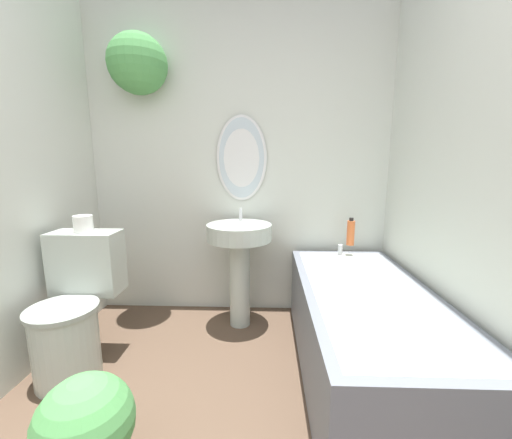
{
  "coord_description": "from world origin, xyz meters",
  "views": [
    {
      "loc": [
        0.22,
        -0.27,
        1.22
      ],
      "look_at": [
        0.16,
        1.38,
        0.92
      ],
      "focal_mm": 22.0,
      "sensor_mm": 36.0,
      "label": 1
    }
  ],
  "objects_px": {
    "bathtub": "(365,330)",
    "toilet_paper_roll": "(83,224)",
    "potted_plant": "(86,432)",
    "shampoo_bottle": "(351,232)",
    "pedestal_sink": "(239,251)",
    "toilet": "(75,310)"
  },
  "relations": [
    {
      "from": "toilet",
      "to": "toilet_paper_roll",
      "type": "relative_size",
      "value": 7.27
    },
    {
      "from": "potted_plant",
      "to": "toilet_paper_roll",
      "type": "distance_m",
      "value": 1.15
    },
    {
      "from": "toilet",
      "to": "toilet_paper_roll",
      "type": "xyz_separation_m",
      "value": [
        -0.0,
        0.17,
        0.48
      ]
    },
    {
      "from": "bathtub",
      "to": "toilet_paper_roll",
      "type": "xyz_separation_m",
      "value": [
        -1.68,
        0.16,
        0.58
      ]
    },
    {
      "from": "shampoo_bottle",
      "to": "potted_plant",
      "type": "distance_m",
      "value": 1.94
    },
    {
      "from": "toilet_paper_roll",
      "to": "pedestal_sink",
      "type": "bearing_deg",
      "value": 22.85
    },
    {
      "from": "pedestal_sink",
      "to": "bathtub",
      "type": "xyz_separation_m",
      "value": [
        0.76,
        -0.55,
        -0.3
      ]
    },
    {
      "from": "bathtub",
      "to": "toilet_paper_roll",
      "type": "height_order",
      "value": "toilet_paper_roll"
    },
    {
      "from": "pedestal_sink",
      "to": "bathtub",
      "type": "relative_size",
      "value": 0.57
    },
    {
      "from": "shampoo_bottle",
      "to": "pedestal_sink",
      "type": "bearing_deg",
      "value": -171.71
    },
    {
      "from": "shampoo_bottle",
      "to": "toilet_paper_roll",
      "type": "relative_size",
      "value": 1.91
    },
    {
      "from": "pedestal_sink",
      "to": "shampoo_bottle",
      "type": "height_order",
      "value": "pedestal_sink"
    },
    {
      "from": "toilet",
      "to": "shampoo_bottle",
      "type": "xyz_separation_m",
      "value": [
        1.75,
        0.68,
        0.33
      ]
    },
    {
      "from": "potted_plant",
      "to": "shampoo_bottle",
      "type": "bearing_deg",
      "value": 46.6
    },
    {
      "from": "toilet_paper_roll",
      "to": "shampoo_bottle",
      "type": "bearing_deg",
      "value": 16.17
    },
    {
      "from": "toilet",
      "to": "potted_plant",
      "type": "height_order",
      "value": "toilet"
    },
    {
      "from": "toilet",
      "to": "toilet_paper_roll",
      "type": "distance_m",
      "value": 0.51
    },
    {
      "from": "toilet",
      "to": "bathtub",
      "type": "relative_size",
      "value": 0.52
    },
    {
      "from": "shampoo_bottle",
      "to": "potted_plant",
      "type": "xyz_separation_m",
      "value": [
        -1.29,
        -1.37,
        -0.45
      ]
    },
    {
      "from": "toilet",
      "to": "toilet_paper_roll",
      "type": "bearing_deg",
      "value": 90.0
    },
    {
      "from": "toilet",
      "to": "bathtub",
      "type": "xyz_separation_m",
      "value": [
        1.68,
        0.0,
        -0.09
      ]
    },
    {
      "from": "pedestal_sink",
      "to": "bathtub",
      "type": "distance_m",
      "value": 0.99
    }
  ]
}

